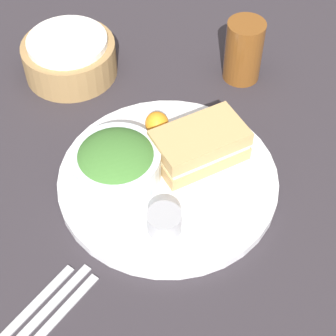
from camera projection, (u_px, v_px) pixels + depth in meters
ground_plane at (168, 183)px, 0.87m from camera, size 4.00×4.00×0.00m
plate at (168, 180)px, 0.86m from camera, size 0.34×0.34×0.02m
sandwich at (202, 147)px, 0.86m from camera, size 0.15×0.11×0.06m
salad_bowl at (116, 163)px, 0.83m from camera, size 0.13×0.13×0.07m
dressing_cup at (164, 222)px, 0.78m from camera, size 0.05×0.05×0.03m
orange_wedge at (157, 123)px, 0.90m from camera, size 0.04×0.04×0.04m
drink_glass at (244, 51)px, 0.98m from camera, size 0.07×0.07×0.11m
bread_basket at (70, 57)px, 1.01m from camera, size 0.17×0.17×0.08m
fork at (44, 331)px, 0.71m from camera, size 0.19×0.06×0.01m
knife at (34, 323)px, 0.72m from camera, size 0.20×0.06×0.01m
spoon at (24, 315)px, 0.72m from camera, size 0.17×0.06×0.01m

